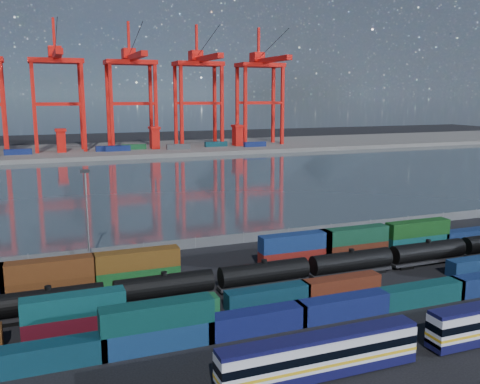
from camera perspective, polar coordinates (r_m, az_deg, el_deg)
name	(u,v)px	position (r m, az deg, el deg)	size (l,w,h in m)	color
ground	(312,290)	(82.97, 7.69, -10.33)	(700.00, 700.00, 0.00)	black
harbor_water	(158,184)	(179.19, -8.77, 0.89)	(700.00, 700.00, 0.00)	#2E3B43
far_quay	(112,150)	(281.65, -13.49, 4.36)	(700.00, 70.00, 2.00)	#514F4C
distant_mountains	(61,26)	(1681.58, -18.54, 16.40)	(2470.00, 1100.00, 520.00)	#1E2630
container_row_south	(236,319)	(67.20, -0.39, -13.44)	(127.63, 2.67, 5.68)	#393A3D
container_row_mid	(228,298)	(73.94, -1.24, -11.25)	(142.60, 2.51, 5.34)	#3B3D40
container_row_north	(270,255)	(91.20, 3.21, -6.68)	(143.12, 2.66, 5.66)	navy
tanker_string	(309,268)	(85.74, 7.37, -8.03)	(123.13, 3.14, 4.50)	black
waterfront_fence	(244,238)	(106.76, 0.39, -4.94)	(160.12, 0.12, 2.20)	#595B5E
yard_light_mast	(87,211)	(96.07, -16.01, -1.99)	(1.60, 0.40, 16.60)	slate
gantry_cranes	(95,72)	(272.84, -15.23, 12.21)	(199.83, 47.68, 64.57)	red
quay_containers	(93,149)	(265.75, -15.43, 4.42)	(172.58, 10.99, 2.60)	navy
straddle_carriers	(109,138)	(270.84, -13.78, 5.56)	(140.00, 7.00, 11.10)	red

